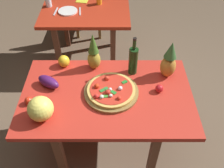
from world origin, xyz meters
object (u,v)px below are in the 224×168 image
dining_chair (89,5)px  drinking_glass_juice (100,0)px  pizza_board (112,92)px  dinner_plate (69,11)px  pizza (111,90)px  knife_utensil (81,11)px  melon (41,109)px  pineapple_right (94,53)px  wine_bottle (134,60)px  pineapple_left (170,62)px  eggplant (49,82)px  tomato_at_corner (160,89)px  fork_utensil (57,11)px  napkin_folded (83,0)px  background_table (87,18)px  tomato_by_bottle (30,100)px  display_table (108,101)px  bell_pepper (65,61)px  drinking_glass_water (49,2)px

dining_chair → drinking_glass_juice: bearing=115.1°
pizza_board → dinner_plate: pizza_board is taller
pizza → knife_utensil: 1.33m
pizza → melon: bearing=-154.6°
pineapple_right → melon: (-0.34, -0.54, -0.06)m
wine_bottle → pineapple_left: size_ratio=1.03×
wine_bottle → drinking_glass_juice: wine_bottle is taller
eggplant → tomato_at_corner: size_ratio=3.14×
tomato_at_corner → fork_utensil: 1.62m
wine_bottle → napkin_folded: (-0.54, 1.30, -0.13)m
napkin_folded → background_table: bearing=-76.4°
pizza → fork_utensil: bearing=116.5°
pizza_board → drinking_glass_juice: 1.48m
pineapple_right → melon: size_ratio=1.90×
eggplant → tomato_at_corner: bearing=-4.0°
pineapple_left → tomato_by_bottle: bearing=-163.9°
dining_chair → dinner_plate: size_ratio=3.86×
pineapple_left → dinner_plate: size_ratio=1.53×
display_table → dining_chair: size_ratio=1.58×
display_table → pizza: 0.13m
pineapple_left → napkin_folded: 1.58m
bell_pepper → tomato_by_bottle: bearing=-115.2°
pineapple_left → fork_utensil: 1.55m
pizza → eggplant: bearing=170.6°
eggplant → fork_utensil: bearing=96.8°
pizza_board → tomato_by_bottle: tomato_by_bottle is taller
tomato_by_bottle → drinking_glass_juice: drinking_glass_juice is taller
display_table → tomato_by_bottle: 0.60m
bell_pepper → drinking_glass_water: size_ratio=1.00×
background_table → pineapple_left: 1.39m
display_table → napkin_folded: napkin_folded is taller
dining_chair → drinking_glass_juice: size_ratio=7.79×
background_table → wine_bottle: size_ratio=2.97×
dining_chair → bell_pepper: (-0.07, -1.59, 0.31)m
pineapple_left → wine_bottle: bearing=172.0°
pizza_board → knife_utensil: (-0.36, 1.28, -0.01)m
drinking_glass_water → eggplant: bearing=-79.7°
pineapple_left → napkin_folded: (-0.83, 1.34, -0.15)m
pizza → dinner_plate: 1.38m
wine_bottle → drinking_glass_water: size_ratio=3.19×
pizza_board → dinner_plate: bearing=111.5°
fork_utensil → background_table: bearing=12.6°
background_table → melon: bearing=-96.7°
pizza → drinking_glass_water: (-0.74, 1.41, 0.01)m
display_table → pizza_board: pizza_board is taller
wine_bottle → pineapple_left: bearing=-8.0°
drinking_glass_water → dinner_plate: drinking_glass_water is taller
eggplant → drinking_glass_water: drinking_glass_water is taller
display_table → bell_pepper: size_ratio=12.35×
drinking_glass_water → pineapple_right: bearing=-61.6°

